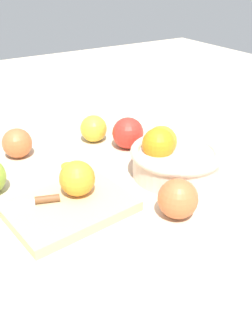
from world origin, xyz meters
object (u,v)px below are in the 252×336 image
object	(u,v)px
knife	(29,202)
apple_front_left	(94,129)
cutting_board	(69,207)
orange_on_board	(77,178)
apple_back_center	(178,199)
apple_front_right	(17,143)
bowl	(173,157)
apple_front_left_2	(128,133)

from	to	relation	value
knife	apple_front_left	size ratio (longest dim) A/B	2.23
apple_front_left	cutting_board	bearing A→B (deg)	53.72
orange_on_board	apple_back_center	xyz separation A→B (m)	(-0.13, 0.14, -0.02)
apple_front_right	bowl	bearing A→B (deg)	134.24
apple_front_left_2	orange_on_board	bearing A→B (deg)	36.16
knife	bowl	bearing A→B (deg)	175.24
bowl	apple_front_left_2	xyz separation A→B (m)	(0.01, -0.16, -0.00)
knife	apple_front_right	xyz separation A→B (m)	(-0.06, -0.24, 0.01)
apple_front_right	apple_front_left	bearing A→B (deg)	174.98
apple_back_center	apple_front_left_2	bearing A→B (deg)	-105.22
bowl	apple_back_center	distance (m)	0.15
bowl	apple_front_left_2	world-z (taller)	bowl
cutting_board	apple_front_left	size ratio (longest dim) A/B	3.21
apple_front_right	apple_back_center	world-z (taller)	apple_back_center
knife	apple_front_left_2	size ratio (longest dim) A/B	1.96
orange_on_board	apple_front_left_2	xyz separation A→B (m)	(-0.21, -0.15, -0.01)
cutting_board	apple_front_left_2	world-z (taller)	apple_front_left_2
orange_on_board	apple_front_left	xyz separation A→B (m)	(-0.16, -0.23, -0.02)
apple_front_right	orange_on_board	bearing A→B (deg)	98.06
bowl	apple_front_left	xyz separation A→B (m)	(0.06, -0.24, -0.01)
orange_on_board	apple_back_center	bearing A→B (deg)	134.30
apple_front_left	apple_front_left_2	size ratio (longest dim) A/B	0.88
apple_front_left	apple_back_center	distance (m)	0.37
orange_on_board	apple_front_right	distance (m)	0.25
orange_on_board	knife	bearing A→B (deg)	-9.36
orange_on_board	knife	xyz separation A→B (m)	(0.09, -0.02, -0.03)
cutting_board	apple_front_left	bearing A→B (deg)	-126.28
bowl	apple_front_right	xyz separation A→B (m)	(0.25, -0.26, -0.01)
bowl	apple_front_left	bearing A→B (deg)	-75.94
cutting_board	apple_front_left	world-z (taller)	apple_front_left
bowl	apple_front_right	bearing A→B (deg)	-45.76
orange_on_board	apple_front_left_2	bearing A→B (deg)	-143.84
orange_on_board	knife	distance (m)	0.10
cutting_board	knife	world-z (taller)	knife
apple_front_left	orange_on_board	bearing A→B (deg)	55.97
bowl	knife	xyz separation A→B (m)	(0.31, -0.03, -0.02)
bowl	knife	bearing A→B (deg)	-4.76
knife	apple_back_center	xyz separation A→B (m)	(-0.22, 0.15, 0.01)
knife	apple_front_left	distance (m)	0.33
apple_front_left	apple_back_center	size ratio (longest dim) A/B	0.93
apple_front_right	apple_front_left_2	distance (m)	0.26
cutting_board	apple_front_right	distance (m)	0.27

